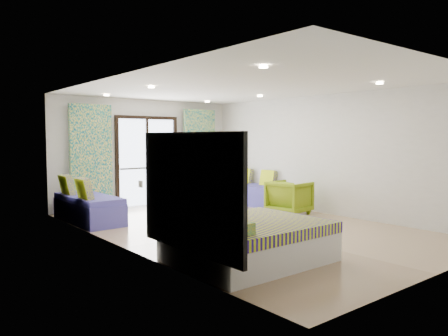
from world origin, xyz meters
TOP-DOWN VIEW (x-y plane):
  - floor at (0.00, 0.00)m, footprint 5.00×7.50m
  - ceiling at (0.00, 0.00)m, footprint 5.00×7.50m
  - wall_back at (0.00, 3.75)m, footprint 5.00×0.01m
  - wall_front at (0.00, -3.75)m, footprint 5.00×0.01m
  - wall_left at (-2.50, 0.00)m, footprint 0.01×7.50m
  - wall_right at (2.50, 0.00)m, footprint 0.01×7.50m
  - balcony_door at (0.00, 3.72)m, footprint 1.76×0.08m
  - balcony_rail at (0.00, 3.73)m, footprint 1.52×0.03m
  - curtain_left at (-1.55, 3.57)m, footprint 1.00×0.10m
  - curtain_right at (1.55, 3.57)m, footprint 1.00×0.10m
  - downlight_a at (-1.40, -2.00)m, footprint 0.12×0.12m
  - downlight_b at (1.40, -2.00)m, footprint 0.12×0.12m
  - downlight_c at (-1.40, 1.00)m, footprint 0.12×0.12m
  - downlight_d at (1.40, 1.00)m, footprint 0.12×0.12m
  - downlight_e at (-1.40, 3.00)m, footprint 0.12×0.12m
  - downlight_f at (1.40, 3.00)m, footprint 0.12×0.12m
  - headboard at (-2.46, -1.79)m, footprint 0.06×2.10m
  - switch_plate at (-2.47, -0.54)m, footprint 0.02×0.10m
  - bed at (-1.48, -1.79)m, footprint 2.03×1.66m
  - daybed_left at (-2.12, 2.40)m, footprint 0.79×1.97m
  - daybed_right at (2.12, 2.12)m, footprint 0.78×1.86m
  - coffee_table at (0.12, 2.61)m, footprint 0.73×0.73m
  - vase at (0.07, 2.64)m, footprint 0.24×0.25m
  - armchair at (1.76, 0.41)m, footprint 0.88×0.92m

SIDE VIEW (x-z plane):
  - floor at x=0.00m, z-range -0.01..0.01m
  - daybed_right at x=2.12m, z-range -0.17..0.73m
  - bed at x=-1.48m, z-range -0.06..0.64m
  - daybed_left at x=-2.12m, z-range -0.18..0.79m
  - coffee_table at x=0.12m, z-range 0.01..0.71m
  - armchair at x=1.76m, z-range 0.00..0.84m
  - vase at x=0.07m, z-range 0.40..0.60m
  - balcony_rail at x=0.00m, z-range 0.93..0.97m
  - headboard at x=-2.46m, z-range 0.30..1.80m
  - switch_plate at x=-2.47m, z-range 1.00..1.10m
  - curtain_left at x=-1.55m, z-range 0.00..2.50m
  - curtain_right at x=1.55m, z-range 0.00..2.50m
  - balcony_door at x=0.00m, z-range 0.12..2.40m
  - wall_back at x=0.00m, z-range 0.00..2.70m
  - wall_front at x=0.00m, z-range 0.00..2.70m
  - wall_left at x=-2.50m, z-range 0.00..2.70m
  - wall_right at x=2.50m, z-range 0.00..2.70m
  - downlight_a at x=-1.40m, z-range 2.66..2.68m
  - downlight_b at x=1.40m, z-range 2.66..2.68m
  - downlight_c at x=-1.40m, z-range 2.66..2.68m
  - downlight_d at x=1.40m, z-range 2.66..2.68m
  - downlight_e at x=-1.40m, z-range 2.66..2.68m
  - downlight_f at x=1.40m, z-range 2.66..2.68m
  - ceiling at x=0.00m, z-range 2.70..2.71m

